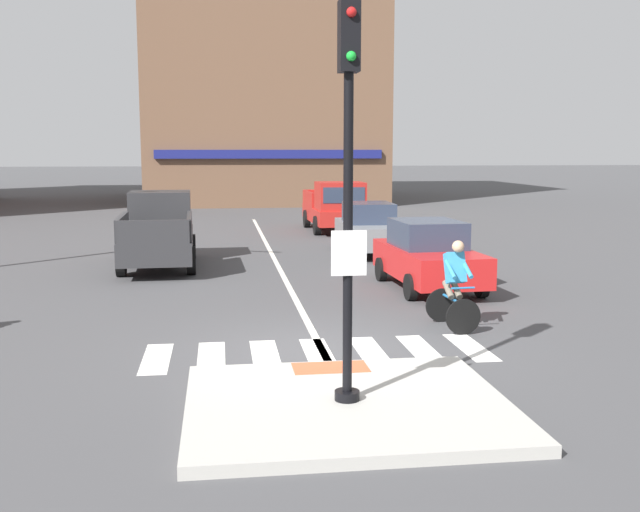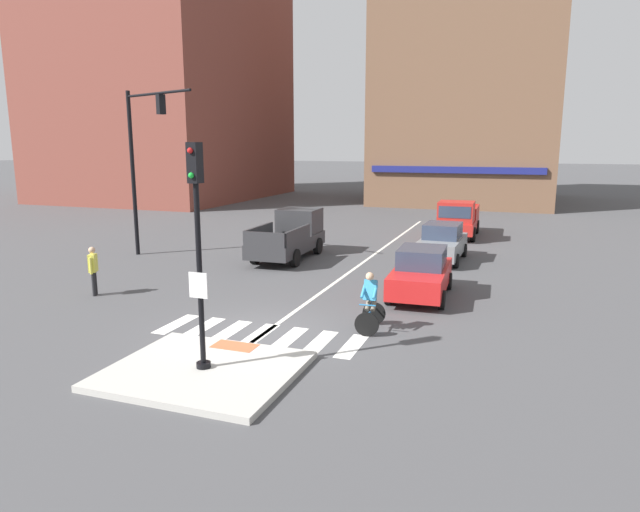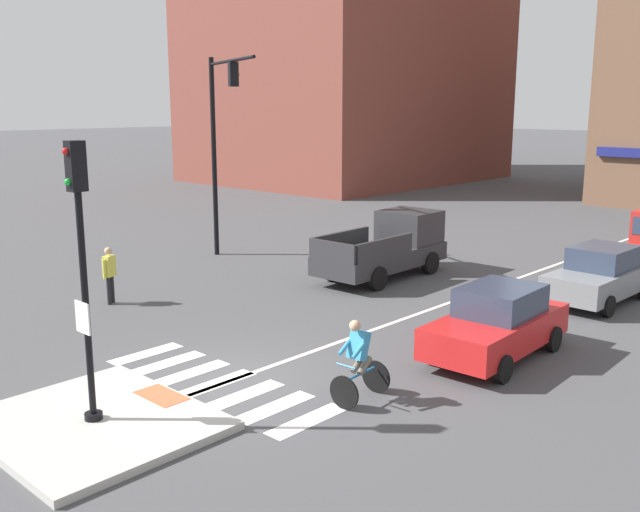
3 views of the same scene
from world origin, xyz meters
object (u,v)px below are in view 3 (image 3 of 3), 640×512
object	(u,v)px
pickup_truck_charcoal_westbound_far	(390,247)
pedestrian_at_curb_left	(109,271)
signal_pole	(82,257)
traffic_light_mast	(220,130)
car_grey_eastbound_far	(600,275)
cyclist	(359,359)
car_red_eastbound_mid	(497,323)

from	to	relation	value
pickup_truck_charcoal_westbound_far	pedestrian_at_curb_left	bearing A→B (deg)	-113.82
signal_pole	pickup_truck_charcoal_westbound_far	bearing A→B (deg)	104.42
traffic_light_mast	pedestrian_at_curb_left	xyz separation A→B (m)	(2.51, -6.20, -3.76)
pickup_truck_charcoal_westbound_far	pedestrian_at_curb_left	xyz separation A→B (m)	(-3.68, -8.33, 0.00)
pedestrian_at_curb_left	car_grey_eastbound_far	bearing A→B (deg)	44.08
car_grey_eastbound_far	cyclist	world-z (taller)	cyclist
signal_pole	traffic_light_mast	xyz separation A→B (m)	(-9.49, 10.70, 1.63)
signal_pole	pickup_truck_charcoal_westbound_far	distance (m)	13.43
car_grey_eastbound_far	cyclist	bearing A→B (deg)	-92.70
traffic_light_mast	pickup_truck_charcoal_westbound_far	bearing A→B (deg)	19.05
traffic_light_mast	car_grey_eastbound_far	size ratio (longest dim) A/B	1.77
traffic_light_mast	cyclist	world-z (taller)	traffic_light_mast
car_red_eastbound_mid	cyclist	world-z (taller)	cyclist
traffic_light_mast	car_red_eastbound_mid	distance (m)	13.70
car_grey_eastbound_far	pickup_truck_charcoal_westbound_far	size ratio (longest dim) A/B	0.80
signal_pole	car_red_eastbound_mid	xyz separation A→B (m)	(3.39, 8.15, -2.30)
traffic_light_mast	cyclist	bearing A→B (deg)	-28.40
pickup_truck_charcoal_westbound_far	pedestrian_at_curb_left	distance (m)	9.11
car_grey_eastbound_far	traffic_light_mast	bearing A→B (deg)	-163.88
car_grey_eastbound_far	car_red_eastbound_mid	xyz separation A→B (m)	(0.18, -6.22, 0.00)
signal_pole	car_grey_eastbound_far	bearing A→B (deg)	77.42
traffic_light_mast	car_red_eastbound_mid	bearing A→B (deg)	-11.20
signal_pole	cyclist	bearing A→B (deg)	56.40
signal_pole	traffic_light_mast	distance (m)	14.39
pickup_truck_charcoal_westbound_far	pedestrian_at_curb_left	size ratio (longest dim) A/B	3.09
traffic_light_mast	pedestrian_at_curb_left	world-z (taller)	traffic_light_mast
traffic_light_mast	cyclist	xyz separation A→B (m)	(12.21, -6.60, -3.87)
pedestrian_at_curb_left	cyclist	bearing A→B (deg)	-2.40
car_grey_eastbound_far	cyclist	distance (m)	10.28
car_red_eastbound_mid	pedestrian_at_curb_left	bearing A→B (deg)	-160.62
traffic_light_mast	car_grey_eastbound_far	bearing A→B (deg)	16.12
car_red_eastbound_mid	pickup_truck_charcoal_westbound_far	xyz separation A→B (m)	(-6.69, 4.68, 0.17)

